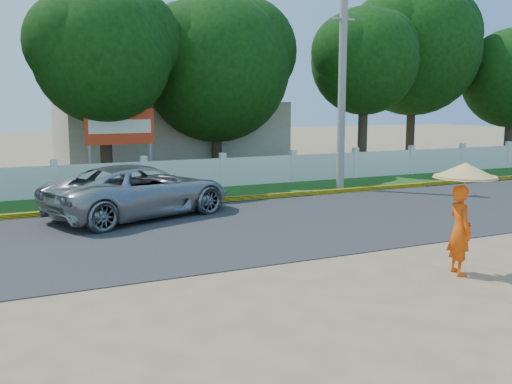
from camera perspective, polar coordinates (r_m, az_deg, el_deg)
ground at (r=10.37m, az=4.81°, el=-8.66°), size 120.00×120.00×0.00m
road at (r=14.30m, az=-4.32°, el=-3.73°), size 60.00×7.00×0.02m
grass_verge at (r=19.20m, az=-10.00°, el=-0.60°), size 60.00×3.50×0.03m
curb at (r=17.58m, az=-8.51°, el=-1.21°), size 40.00×0.18×0.16m
fence at (r=20.52m, az=-11.12°, el=1.48°), size 40.00×0.10×1.10m
building_near at (r=27.75m, az=-8.69°, el=5.59°), size 10.00×6.00×3.20m
utility_pole at (r=20.89m, az=8.59°, el=9.59°), size 0.28×0.28×6.86m
vehicle at (r=16.08m, az=-11.49°, el=0.13°), size 5.78×4.06×1.46m
monk_with_parasol at (r=10.98m, az=19.95°, el=-0.96°), size 1.13×1.13×2.06m
billboard at (r=21.32m, az=-13.44°, el=5.96°), size 2.50×0.13×2.95m
tree_row at (r=24.60m, az=-4.34°, el=13.18°), size 39.19×7.94×9.23m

